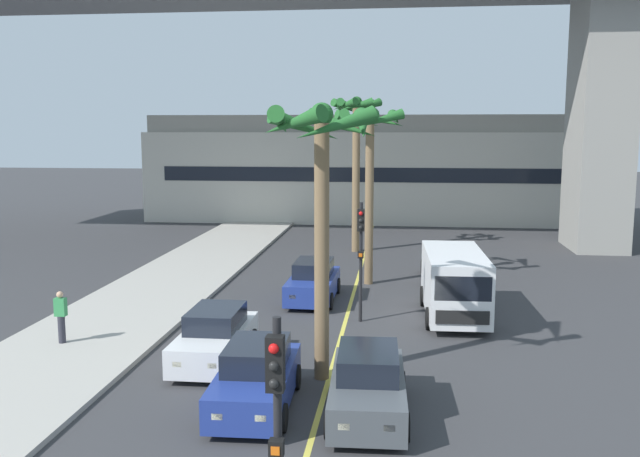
{
  "coord_description": "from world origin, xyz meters",
  "views": [
    {
      "loc": [
        1.82,
        -1.55,
        6.69
      ],
      "look_at": [
        0.0,
        14.0,
        4.4
      ],
      "focal_mm": 38.49,
      "sensor_mm": 36.0,
      "label": 1
    }
  ],
  "objects": [
    {
      "name": "car_queue_third",
      "position": [
        -1.55,
        14.0,
        0.72
      ],
      "size": [
        1.93,
        4.15,
        1.56
      ],
      "color": "navy",
      "rests_on": "ground"
    },
    {
      "name": "palm_tree_near_median",
      "position": [
        -0.57,
        35.5,
        6.62
      ],
      "size": [
        2.85,
        2.87,
        8.38
      ],
      "color": "brown",
      "rests_on": "ground"
    },
    {
      "name": "sidewalk_left",
      "position": [
        -8.0,
        16.0,
        0.07
      ],
      "size": [
        4.8,
        80.0,
        0.15
      ],
      "primitive_type": "cube",
      "color": "#ADA89E",
      "rests_on": "ground"
    },
    {
      "name": "car_queue_front",
      "position": [
        -3.4,
        17.04,
        0.72
      ],
      "size": [
        1.85,
        4.11,
        1.56
      ],
      "color": "white",
      "rests_on": "ground"
    },
    {
      "name": "palm_tree_far_median",
      "position": [
        -0.23,
        16.12,
        5.82
      ],
      "size": [
        3.12,
        3.29,
        7.35
      ],
      "color": "brown",
      "rests_on": "ground"
    },
    {
      "name": "traffic_light_median_far",
      "position": [
        0.52,
        21.65,
        2.71
      ],
      "size": [
        0.24,
        0.37,
        4.2
      ],
      "color": "black",
      "rests_on": "ground"
    },
    {
      "name": "pier_building_backdrop",
      "position": [
        0.0,
        49.61,
        3.75
      ],
      "size": [
        32.99,
        8.04,
        7.63
      ],
      "color": "beige",
      "rests_on": "ground"
    },
    {
      "name": "palm_tree_mid_median",
      "position": [
        0.49,
        27.66,
        6.14
      ],
      "size": [
        3.13,
        3.32,
        7.6
      ],
      "color": "brown",
      "rests_on": "ground"
    },
    {
      "name": "traffic_light_median_near",
      "position": [
        0.21,
        7.13,
        2.71
      ],
      "size": [
        0.24,
        0.37,
        4.2
      ],
      "color": "black",
      "rests_on": "ground"
    },
    {
      "name": "car_queue_fifth",
      "position": [
        1.15,
        13.82,
        0.72
      ],
      "size": [
        1.94,
        4.16,
        1.56
      ],
      "color": "#4C5156",
      "rests_on": "ground"
    },
    {
      "name": "lane_stripe_center",
      "position": [
        0.0,
        24.0,
        0.0
      ],
      "size": [
        0.14,
        56.0,
        0.01
      ],
      "primitive_type": "cube",
      "color": "#DBCC4C",
      "rests_on": "ground"
    },
    {
      "name": "car_queue_fourth",
      "position": [
        -1.5,
        24.51,
        0.72
      ],
      "size": [
        1.89,
        4.13,
        1.56
      ],
      "color": "navy",
      "rests_on": "ground"
    },
    {
      "name": "car_queue_second",
      "position": [
        3.76,
        28.97,
        0.72
      ],
      "size": [
        1.85,
        4.11,
        1.56
      ],
      "color": "#B7BABF",
      "rests_on": "ground"
    },
    {
      "name": "delivery_van",
      "position": [
        3.79,
        22.59,
        1.29
      ],
      "size": [
        2.27,
        5.3,
        2.36
      ],
      "color": "white",
      "rests_on": "ground"
    },
    {
      "name": "pedestrian_mid_block",
      "position": [
        -8.45,
        17.78,
        1.0
      ],
      "size": [
        0.34,
        0.22,
        1.62
      ],
      "color": "#2D2D38",
      "rests_on": "sidewalk_left"
    }
  ]
}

